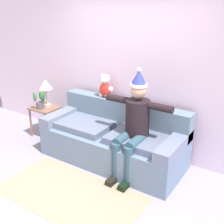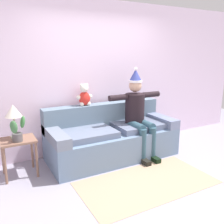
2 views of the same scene
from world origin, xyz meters
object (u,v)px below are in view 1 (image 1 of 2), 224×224
at_px(table_lamp, 46,85).
at_px(side_table, 45,112).
at_px(couch, 114,139).
at_px(teddy_bear, 105,87).
at_px(person_seated, 134,123).
at_px(potted_plant, 40,100).

bearing_deg(table_lamp, side_table, -78.92).
relative_size(couch, teddy_bear, 5.80).
xyz_separation_m(teddy_bear, table_lamp, (-1.18, -0.18, -0.12)).
xyz_separation_m(couch, person_seated, (0.43, -0.17, 0.45)).
bearing_deg(table_lamp, teddy_bear, 8.83).
relative_size(person_seated, teddy_bear, 4.07).
bearing_deg(person_seated, couch, 158.70).
height_order(couch, person_seated, person_seated).
xyz_separation_m(table_lamp, potted_plant, (0.01, -0.17, -0.23)).
bearing_deg(teddy_bear, potted_plant, -163.20).
relative_size(teddy_bear, potted_plant, 1.03).
relative_size(couch, table_lamp, 4.41).
relative_size(couch, potted_plant, 5.98).
distance_m(side_table, table_lamp, 0.50).
relative_size(couch, person_seated, 1.42).
distance_m(table_lamp, potted_plant, 0.28).
distance_m(teddy_bear, potted_plant, 1.27).
height_order(side_table, table_lamp, table_lamp).
distance_m(teddy_bear, side_table, 1.34).
xyz_separation_m(teddy_bear, potted_plant, (-1.17, -0.35, -0.34)).
bearing_deg(teddy_bear, person_seated, -29.96).
height_order(person_seated, side_table, person_seated).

